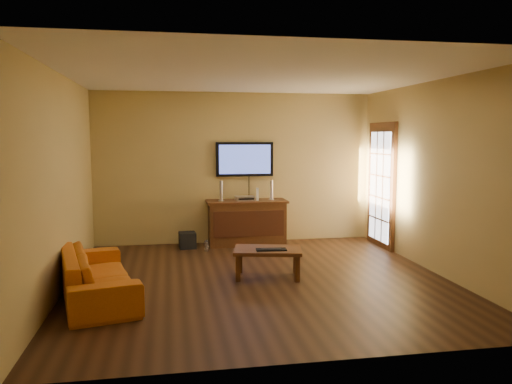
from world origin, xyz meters
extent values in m
plane|color=black|center=(0.00, 0.00, 0.00)|extent=(5.00, 5.00, 0.00)
plane|color=tan|center=(0.00, 2.50, 1.35)|extent=(5.00, 0.00, 5.00)
plane|color=tan|center=(-2.50, 0.00, 1.35)|extent=(0.00, 5.00, 5.00)
plane|color=tan|center=(2.50, 0.00, 1.35)|extent=(0.00, 5.00, 5.00)
plane|color=white|center=(0.00, 0.00, 2.70)|extent=(5.00, 5.00, 0.00)
cube|color=#44230F|center=(2.46, 1.70, 1.05)|extent=(0.06, 1.02, 2.22)
cube|color=white|center=(2.42, 1.70, 1.05)|extent=(0.01, 0.79, 1.89)
cube|color=#44230F|center=(0.16, 2.23, 0.38)|extent=(1.34, 0.50, 0.75)
cube|color=black|center=(0.16, 1.97, 0.41)|extent=(1.23, 0.02, 0.45)
cube|color=#44230F|center=(0.16, 2.23, 0.77)|extent=(1.42, 0.54, 0.04)
cube|color=black|center=(0.16, 2.46, 1.51)|extent=(1.04, 0.07, 0.61)
cube|color=#384792|center=(0.16, 2.42, 1.51)|extent=(0.93, 0.01, 0.52)
cube|color=#44230F|center=(0.12, 0.11, 0.37)|extent=(1.00, 0.72, 0.05)
cube|color=#44230F|center=(-0.31, -0.02, 0.17)|extent=(0.06, 0.06, 0.35)
cube|color=#44230F|center=(0.47, -0.18, 0.17)|extent=(0.06, 0.06, 0.35)
cube|color=#44230F|center=(-0.22, 0.40, 0.17)|extent=(0.06, 0.06, 0.35)
cube|color=#44230F|center=(0.55, 0.24, 0.17)|extent=(0.06, 0.06, 0.35)
imported|color=#C36115|center=(-2.05, -0.39, 0.38)|extent=(1.00, 2.02, 0.76)
cylinder|color=silver|center=(-0.29, 2.21, 0.80)|extent=(0.10, 0.10, 0.01)
cylinder|color=silver|center=(-0.29, 2.21, 0.98)|extent=(0.05, 0.05, 0.34)
cylinder|color=silver|center=(0.62, 2.24, 0.80)|extent=(0.10, 0.10, 0.01)
cylinder|color=silver|center=(0.62, 2.24, 0.97)|extent=(0.05, 0.05, 0.33)
cube|color=silver|center=(0.13, 2.23, 0.83)|extent=(0.34, 0.26, 0.07)
cube|color=white|center=(0.36, 2.22, 0.90)|extent=(0.07, 0.16, 0.21)
cube|color=black|center=(-0.89, 2.10, 0.14)|extent=(0.30, 0.30, 0.28)
cylinder|color=white|center=(-0.59, 1.79, 0.09)|extent=(0.07, 0.07, 0.18)
sphere|color=white|center=(-0.59, 1.79, 0.18)|extent=(0.04, 0.04, 0.04)
cube|color=black|center=(0.15, 0.00, 0.41)|extent=(0.42, 0.18, 0.02)
cube|color=black|center=(0.15, 0.00, 0.42)|extent=(0.27, 0.13, 0.01)
camera|label=1|loc=(-1.18, -6.42, 1.92)|focal=35.00mm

